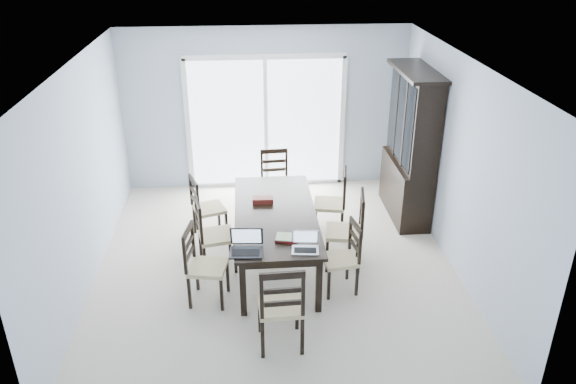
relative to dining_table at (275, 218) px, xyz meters
name	(u,v)px	position (x,y,z in m)	size (l,w,h in m)	color
floor	(276,264)	(0.00, 0.00, -0.67)	(5.00, 5.00, 0.00)	beige
ceiling	(274,63)	(0.00, 0.00, 1.93)	(5.00, 5.00, 0.00)	white
back_wall	(266,109)	(0.00, 2.50, 0.63)	(4.50, 0.02, 2.60)	#A4B2C4
wall_left	(82,178)	(-2.25, 0.00, 0.63)	(0.02, 5.00, 2.60)	#A4B2C4
wall_right	(459,166)	(2.25, 0.00, 0.63)	(0.02, 5.00, 2.60)	#A4B2C4
balcony	(264,163)	(0.00, 3.50, -0.72)	(4.50, 2.00, 0.10)	gray
railing	(262,116)	(0.00, 4.50, -0.12)	(4.50, 0.06, 1.10)	#99999E
dining_table	(275,218)	(0.00, 0.00, 0.00)	(1.00, 2.20, 0.75)	black
china_hutch	(410,147)	(2.02, 1.25, 0.40)	(0.50, 1.38, 2.20)	black
sliding_door	(266,122)	(0.00, 2.48, 0.41)	(2.52, 0.05, 2.18)	silver
chair_left_near	(199,257)	(-0.91, -0.67, -0.10)	(0.48, 0.47, 1.09)	black
chair_left_mid	(208,227)	(-0.83, -0.02, -0.08)	(0.51, 0.50, 1.12)	black
chair_left_far	(202,202)	(-0.95, 0.77, -0.11)	(0.52, 0.51, 1.06)	black
chair_right_near	(347,250)	(0.80, -0.59, -0.14)	(0.44, 0.43, 1.01)	black
chair_right_mid	(352,222)	(0.95, -0.08, -0.06)	(0.51, 0.50, 1.16)	black
chair_right_far	(336,196)	(0.89, 0.74, -0.09)	(0.50, 0.49, 1.11)	black
chair_end_near	(281,300)	(-0.04, -1.60, -0.05)	(0.46, 0.47, 1.18)	black
chair_end_far	(275,175)	(0.08, 1.54, -0.09)	(0.44, 0.45, 1.10)	black
laptop_dark	(246,249)	(-0.37, -0.92, 0.14)	(0.38, 0.28, 0.25)	black
laptop_silver	(305,247)	(0.27, -0.92, 0.13)	(0.32, 0.24, 0.20)	silver
book_stack	(286,238)	(0.09, -0.66, 0.10)	(0.28, 0.23, 0.04)	maroon
cell_phone	(295,246)	(0.17, -0.83, 0.08)	(0.10, 0.05, 0.01)	black
game_box	(263,200)	(-0.14, 0.30, 0.11)	(0.26, 0.13, 0.07)	#551711
hot_tub	(219,142)	(-0.82, 3.38, -0.24)	(1.84, 1.68, 0.87)	brown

